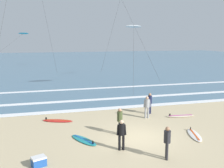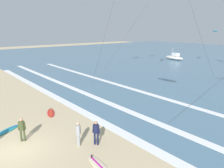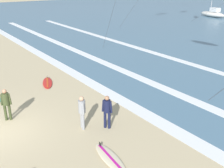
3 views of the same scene
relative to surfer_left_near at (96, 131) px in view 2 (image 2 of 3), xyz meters
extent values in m
plane|color=tan|center=(-2.58, -4.21, -0.96)|extent=(160.00, 160.00, 0.00)
cube|color=white|center=(-2.04, 2.30, -0.94)|extent=(57.27, 0.83, 0.01)
cube|color=white|center=(-4.12, 5.53, -0.94)|extent=(59.71, 0.74, 0.01)
cube|color=white|center=(-3.90, 10.95, -0.94)|extent=(57.49, 0.73, 0.01)
cylinder|color=#141938|center=(-0.08, -0.06, -0.55)|extent=(0.13, 0.13, 0.82)
cylinder|color=#141938|center=(0.08, 0.06, -0.55)|extent=(0.13, 0.13, 0.82)
cylinder|color=#141938|center=(0.00, 0.00, 0.15)|extent=(0.32, 0.32, 0.58)
cylinder|color=#141938|center=(-0.15, -0.11, 0.13)|extent=(0.16, 0.15, 0.56)
cylinder|color=#141938|center=(0.15, 0.11, 0.13)|extent=(0.16, 0.15, 0.56)
sphere|color=#9E7051|center=(0.00, 0.00, 0.54)|extent=(0.21, 0.21, 0.21)
cylinder|color=gray|center=(-0.51, -0.95, -0.55)|extent=(0.13, 0.13, 0.82)
cylinder|color=gray|center=(-0.71, -0.91, -0.55)|extent=(0.13, 0.13, 0.82)
cylinder|color=gray|center=(-0.61, -0.93, 0.15)|extent=(0.32, 0.32, 0.58)
cylinder|color=gray|center=(-0.43, -0.97, 0.13)|extent=(0.15, 0.12, 0.56)
cylinder|color=gray|center=(-0.79, -0.89, 0.13)|extent=(0.15, 0.12, 0.56)
sphere|color=tan|center=(-0.61, -0.93, 0.54)|extent=(0.21, 0.21, 0.21)
cylinder|color=#384223|center=(-3.35, -3.36, -0.55)|extent=(0.13, 0.13, 0.82)
cylinder|color=#384223|center=(-3.43, -3.55, -0.55)|extent=(0.13, 0.13, 0.82)
cylinder|color=#384223|center=(-3.39, -3.46, 0.15)|extent=(0.32, 0.32, 0.58)
cylinder|color=#384223|center=(-3.32, -3.28, 0.13)|extent=(0.14, 0.16, 0.56)
cylinder|color=#384223|center=(-3.46, -3.63, 0.13)|extent=(0.14, 0.16, 0.56)
sphere|color=#9E7051|center=(-3.39, -3.46, 0.54)|extent=(0.21, 0.21, 0.21)
ellipsoid|color=teal|center=(-5.61, -3.89, -0.91)|extent=(1.51, 2.14, 0.09)
cube|color=#1959B2|center=(-5.61, -3.89, -0.86)|extent=(0.92, 1.63, 0.01)
ellipsoid|color=beige|center=(1.92, -1.21, -0.91)|extent=(2.15, 0.81, 0.09)
cube|color=#BF198C|center=(1.92, -1.21, -0.86)|extent=(1.79, 0.28, 0.01)
cube|color=black|center=(1.11, -1.12, -0.79)|extent=(0.12, 0.03, 0.16)
ellipsoid|color=red|center=(-6.82, -0.01, -0.91)|extent=(2.17, 1.35, 0.09)
cube|color=#D84C19|center=(-6.82, -0.01, -0.86)|extent=(1.69, 0.77, 0.01)
cube|color=black|center=(-7.58, 0.30, -0.79)|extent=(0.12, 0.06, 0.16)
cylinder|color=#333333|center=(-10.87, 9.88, 7.62)|extent=(3.66, 3.24, 17.15)
cylinder|color=#333333|center=(-6.97, 21.75, 7.86)|extent=(3.15, 8.96, 17.65)
cylinder|color=#333333|center=(-19.90, 23.33, 7.37)|extent=(2.02, 13.52, 16.66)
ellipsoid|color=#23A8C6|center=(-11.05, 36.62, 5.63)|extent=(2.60, 2.99, 0.43)
cylinder|color=#333333|center=(-15.02, 33.14, 2.34)|extent=(7.97, 6.98, 6.61)
ellipsoid|color=beige|center=(-19.93, 36.45, -0.51)|extent=(5.40, 2.46, 0.90)
cube|color=silver|center=(-19.54, 36.39, 0.29)|extent=(1.65, 1.31, 0.70)
cylinder|color=#B2B2B2|center=(-20.53, 36.54, 0.84)|extent=(0.08, 0.08, 1.80)
camera|label=1|loc=(-7.61, -17.42, 4.67)|focal=41.35mm
camera|label=2|loc=(10.32, -7.17, 6.23)|focal=35.08mm
camera|label=3|loc=(8.76, -6.02, 5.44)|focal=42.77mm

